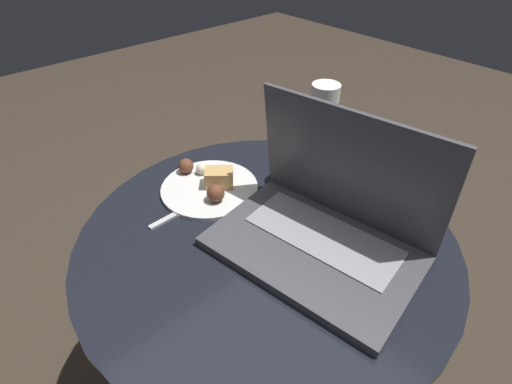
# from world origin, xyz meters

# --- Properties ---
(ground_plane) EXTENTS (6.00, 6.00, 0.00)m
(ground_plane) POSITION_xyz_m (0.00, 0.00, 0.00)
(ground_plane) COLOR #382D23
(table) EXTENTS (0.75, 0.75, 0.57)m
(table) POSITION_xyz_m (0.00, 0.00, 0.43)
(table) COLOR #515156
(table) RESTS_ON ground_plane
(napkin) EXTENTS (0.18, 0.16, 0.00)m
(napkin) POSITION_xyz_m (-0.20, -0.02, 0.58)
(napkin) COLOR silver
(napkin) RESTS_ON table
(laptop) EXTENTS (0.41, 0.30, 0.26)m
(laptop) POSITION_xyz_m (0.09, 0.07, 0.63)
(laptop) COLOR #47474C
(laptop) RESTS_ON table
(beer_glass) EXTENTS (0.06, 0.06, 0.24)m
(beer_glass) POSITION_xyz_m (-0.05, 0.21, 0.69)
(beer_glass) COLOR gold
(beer_glass) RESTS_ON table
(snack_plate) EXTENTS (0.22, 0.22, 0.05)m
(snack_plate) POSITION_xyz_m (-0.20, 0.01, 0.59)
(snack_plate) COLOR silver
(snack_plate) RESTS_ON table
(fork) EXTENTS (0.03, 0.18, 0.00)m
(fork) POSITION_xyz_m (-0.17, -0.06, 0.58)
(fork) COLOR silver
(fork) RESTS_ON table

